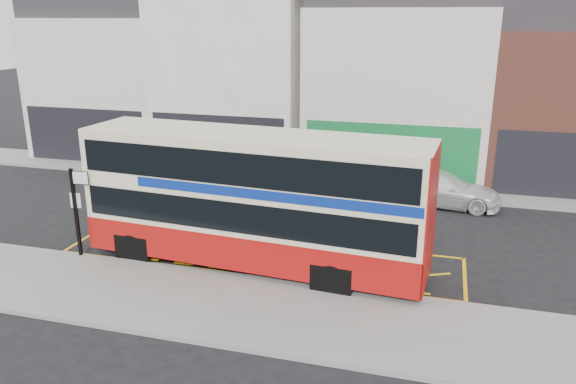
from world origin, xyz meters
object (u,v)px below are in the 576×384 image
(double_decker_bus, at_px, (255,199))
(street_tree_left, at_px, (48,95))
(car_grey, at_px, (263,174))
(bus_stop_post, at_px, (77,204))
(street_tree_right, at_px, (488,114))
(car_silver, at_px, (128,167))
(car_white, at_px, (440,189))

(double_decker_bus, distance_m, street_tree_left, 20.39)
(double_decker_bus, distance_m, car_grey, 9.29)
(double_decker_bus, xyz_separation_m, street_tree_left, (-16.75, 11.55, 1.25))
(double_decker_bus, relative_size, bus_stop_post, 3.72)
(car_grey, distance_m, street_tree_right, 11.16)
(car_grey, relative_size, street_tree_left, 0.74)
(car_silver, relative_size, street_tree_left, 0.68)
(bus_stop_post, xyz_separation_m, car_white, (11.97, 9.42, -1.27))
(double_decker_bus, bearing_deg, car_silver, 144.21)
(double_decker_bus, bearing_deg, street_tree_right, 60.03)
(car_grey, bearing_deg, car_white, -81.14)
(double_decker_bus, relative_size, car_grey, 2.93)
(double_decker_bus, xyz_separation_m, car_grey, (-2.60, 8.74, -1.76))
(double_decker_bus, height_order, street_tree_right, street_tree_right)
(street_tree_left, height_order, street_tree_right, street_tree_right)
(bus_stop_post, bearing_deg, car_white, 30.85)
(car_silver, height_order, car_grey, car_grey)
(bus_stop_post, xyz_separation_m, street_tree_left, (-10.69, 12.65, 1.64))
(car_white, height_order, street_tree_right, street_tree_right)
(bus_stop_post, distance_m, street_tree_left, 16.64)
(car_silver, relative_size, car_grey, 0.92)
(car_silver, bearing_deg, street_tree_left, 82.20)
(double_decker_bus, xyz_separation_m, car_silver, (-9.88, 8.32, -1.79))
(double_decker_bus, relative_size, street_tree_left, 2.17)
(bus_stop_post, bearing_deg, car_grey, 63.24)
(car_grey, bearing_deg, bus_stop_post, 172.27)
(car_white, xyz_separation_m, street_tree_right, (1.89, 3.10, 2.95))
(double_decker_bus, distance_m, car_white, 10.34)
(car_silver, distance_m, car_grey, 7.29)
(car_white, bearing_deg, street_tree_right, -26.72)
(car_silver, xyz_separation_m, street_tree_right, (17.67, 3.10, 3.08))
(double_decker_bus, height_order, car_silver, double_decker_bus)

